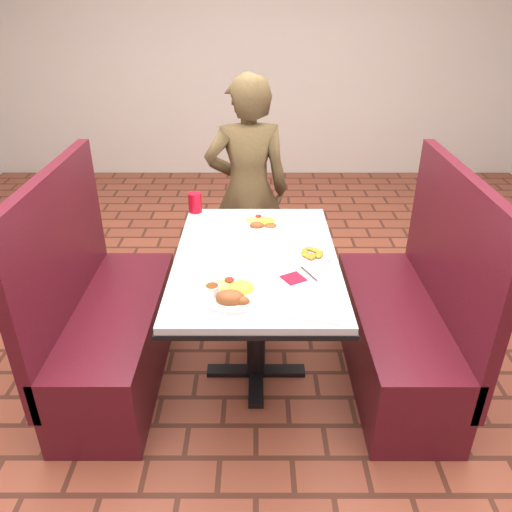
# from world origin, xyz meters

# --- Properties ---
(dining_table) EXTENTS (0.81, 1.21, 0.75)m
(dining_table) POSITION_xyz_m (0.00, 0.00, 0.65)
(dining_table) COLOR silver
(dining_table) RESTS_ON ground
(booth_bench_left) EXTENTS (0.47, 1.20, 1.17)m
(booth_bench_left) POSITION_xyz_m (-0.80, 0.00, 0.33)
(booth_bench_left) COLOR #52121D
(booth_bench_left) RESTS_ON ground
(booth_bench_right) EXTENTS (0.47, 1.20, 1.17)m
(booth_bench_right) POSITION_xyz_m (0.80, 0.00, 0.33)
(booth_bench_right) COLOR #52121D
(booth_bench_right) RESTS_ON ground
(diner_person) EXTENTS (0.58, 0.42, 1.50)m
(diner_person) POSITION_xyz_m (-0.05, 0.88, 0.75)
(diner_person) COLOR brown
(diner_person) RESTS_ON ground
(near_dinner_plate) EXTENTS (0.28, 0.28, 0.09)m
(near_dinner_plate) POSITION_xyz_m (-0.10, -0.37, 0.78)
(near_dinner_plate) COLOR white
(near_dinner_plate) RESTS_ON dining_table
(far_dinner_plate) EXTENTS (0.24, 0.24, 0.06)m
(far_dinner_plate) POSITION_xyz_m (0.03, 0.36, 0.77)
(far_dinner_plate) COLOR white
(far_dinner_plate) RESTS_ON dining_table
(plantain_plate) EXTENTS (0.19, 0.19, 0.03)m
(plantain_plate) POSITION_xyz_m (0.27, -0.01, 0.76)
(plantain_plate) COLOR white
(plantain_plate) RESTS_ON dining_table
(maroon_napkin) EXTENTS (0.13, 0.13, 0.00)m
(maroon_napkin) POSITION_xyz_m (0.17, -0.22, 0.75)
(maroon_napkin) COLOR maroon
(maroon_napkin) RESTS_ON dining_table
(spoon_utensil) EXTENTS (0.07, 0.13, 0.00)m
(spoon_utensil) POSITION_xyz_m (0.24, -0.19, 0.76)
(spoon_utensil) COLOR #BBBBC0
(spoon_utensil) RESTS_ON dining_table
(red_tumbler) EXTENTS (0.08, 0.08, 0.12)m
(red_tumbler) POSITION_xyz_m (-0.36, 0.56, 0.81)
(red_tumbler) COLOR red
(red_tumbler) RESTS_ON dining_table
(paper_napkin) EXTENTS (0.23, 0.19, 0.01)m
(paper_napkin) POSITION_xyz_m (0.24, -0.48, 0.76)
(paper_napkin) COLOR white
(paper_napkin) RESTS_ON dining_table
(knife_utensil) EXTENTS (0.02, 0.18, 0.00)m
(knife_utensil) POSITION_xyz_m (-0.07, -0.33, 0.76)
(knife_utensil) COLOR silver
(knife_utensil) RESTS_ON dining_table
(fork_utensil) EXTENTS (0.01, 0.14, 0.00)m
(fork_utensil) POSITION_xyz_m (-0.14, -0.36, 0.76)
(fork_utensil) COLOR silver
(fork_utensil) RESTS_ON dining_table
(lettuce_shreds) EXTENTS (0.28, 0.32, 0.00)m
(lettuce_shreds) POSITION_xyz_m (0.04, 0.06, 0.75)
(lettuce_shreds) COLOR #79AC45
(lettuce_shreds) RESTS_ON dining_table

